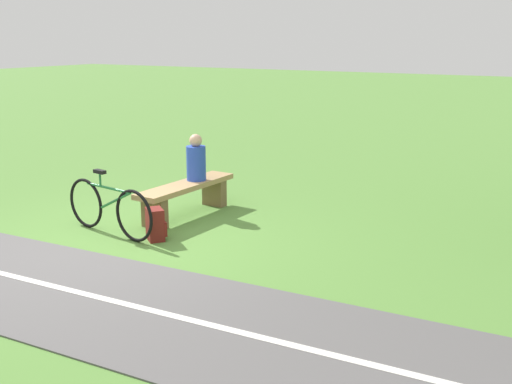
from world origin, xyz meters
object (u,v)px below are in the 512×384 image
(bench, at_px, (186,193))
(backpack, at_px, (156,225))
(person_seated, at_px, (196,160))
(bicycle, at_px, (109,208))

(bench, distance_m, backpack, 1.24)
(person_seated, distance_m, backpack, 1.61)
(bench, relative_size, bicycle, 1.11)
(bench, bearing_deg, backpack, 19.00)
(bench, relative_size, person_seated, 2.69)
(bench, distance_m, bicycle, 1.36)
(bench, relative_size, backpack, 4.42)
(bench, xyz_separation_m, bicycle, (1.31, -0.37, 0.02))
(person_seated, bearing_deg, bench, 0.00)
(person_seated, bearing_deg, backpack, 15.62)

